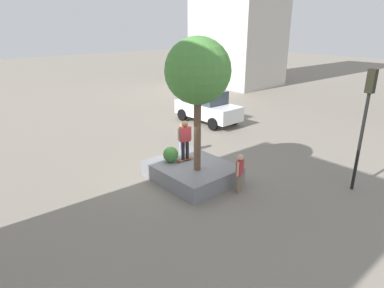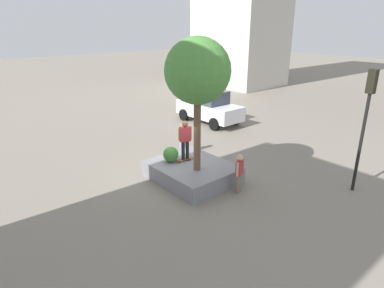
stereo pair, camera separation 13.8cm
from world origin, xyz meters
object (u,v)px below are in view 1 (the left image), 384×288
Objects in this scene: skateboarder at (185,137)px; plaza_tree at (198,72)px; traffic_light_corner at (366,111)px; pedestrian_crossing at (240,171)px; planter_ledge at (192,172)px; police_car at (207,106)px; bystander_watching at (182,136)px; skateboard at (185,159)px.

plaza_tree is at bearing -13.06° from skateboarder.
traffic_light_corner is 5.09m from pedestrian_crossing.
traffic_light_corner is (5.35, 4.16, 1.47)m from skateboarder.
planter_ledge is 0.75× the size of police_car.
plaza_tree is 3.01m from skateboarder.
skateboarder reaches higher than bystander_watching.
traffic_light_corner is at bearing 19.81° from bystander_watching.
police_car is at bearing 129.96° from skateboard.
skateboard is (-1.03, 0.24, -3.81)m from plaza_tree.
pedestrian_crossing reaches higher than bystander_watching.
skateboard is 2.54m from bystander_watching.
pedestrian_crossing is (2.56, 0.56, -0.81)m from skateboarder.
planter_ledge is 8.71m from police_car.
plaza_tree is 3.95m from skateboard.
pedestrian_crossing is (7.90, -5.81, -0.17)m from police_car.
plaza_tree is at bearing -46.07° from police_car.
skateboard is 0.49× the size of skateboarder.
bystander_watching is (-7.39, -2.66, -2.28)m from traffic_light_corner.
planter_ledge is 0.73× the size of traffic_light_corner.
skateboarder is at bearing -142.12° from traffic_light_corner.
plaza_tree is at bearing -134.49° from traffic_light_corner.
bystander_watching is (-3.06, 1.74, -3.63)m from plaza_tree.
pedestrian_crossing reaches higher than skateboard.
pedestrian_crossing is (-2.79, -3.60, -2.28)m from traffic_light_corner.
bystander_watching is (-2.03, 1.50, -0.81)m from skateboarder.
skateboarder is at bearing -50.04° from police_car.
traffic_light_corner is 2.97× the size of pedestrian_crossing.
planter_ledge is at bearing -31.52° from bystander_watching.
skateboarder is at bearing 166.94° from plaza_tree.
police_car is at bearing 132.28° from planter_ledge.
skateboarder reaches higher than police_car.
plaza_tree is 6.24× the size of skateboard.
plaza_tree is at bearing -13.06° from skateboard.
police_car is 2.90× the size of pedestrian_crossing.
police_car is (-5.34, 6.37, 0.35)m from skateboard.
traffic_light_corner is at bearing 52.22° from pedestrian_crossing.
bystander_watching is (-2.03, 1.50, 0.18)m from skateboard.
police_car reaches higher than bystander_watching.
planter_ledge is 4.24m from plaza_tree.
skateboarder reaches higher than skateboard.
skateboard is 7.21m from traffic_light_corner.
pedestrian_crossing is (1.53, 0.80, -3.63)m from plaza_tree.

